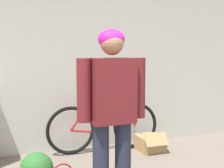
# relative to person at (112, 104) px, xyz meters

# --- Properties ---
(wall_back) EXTENTS (8.00, 0.07, 2.60)m
(wall_back) POSITION_rel_person_xyz_m (-0.03, 1.81, 0.31)
(wall_back) COLOR silver
(wall_back) RESTS_ON ground_plane
(person) EXTENTS (0.67, 0.26, 1.68)m
(person) POSITION_rel_person_xyz_m (0.00, 0.00, 0.00)
(person) COLOR #23283D
(person) RESTS_ON ground_plane
(bicycle) EXTENTS (1.69, 0.46, 0.77)m
(bicycle) POSITION_rel_person_xyz_m (0.44, 1.55, -0.62)
(bicycle) COLOR black
(bicycle) RESTS_ON ground_plane
(cardboard_box) EXTENTS (0.37, 0.43, 0.30)m
(cardboard_box) POSITION_rel_person_xyz_m (1.10, 1.33, -0.87)
(cardboard_box) COLOR tan
(cardboard_box) RESTS_ON ground_plane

